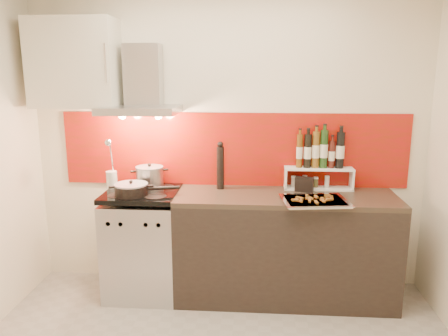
# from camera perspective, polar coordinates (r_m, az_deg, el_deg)

# --- Properties ---
(back_wall) EXTENTS (3.40, 0.02, 2.60)m
(back_wall) POSITION_cam_1_polar(r_m,az_deg,el_deg) (3.81, 0.49, 3.66)
(back_wall) COLOR silver
(back_wall) RESTS_ON ground
(backsplash) EXTENTS (3.00, 0.02, 0.64)m
(backsplash) POSITION_cam_1_polar(r_m,az_deg,el_deg) (3.81, 1.23, 2.44)
(backsplash) COLOR maroon
(backsplash) RESTS_ON back_wall
(range_stove) EXTENTS (0.60, 0.60, 0.91)m
(range_stove) POSITION_cam_1_polar(r_m,az_deg,el_deg) (3.86, -10.42, -9.70)
(range_stove) COLOR #B7B7BA
(range_stove) RESTS_ON ground
(counter) EXTENTS (1.80, 0.60, 0.90)m
(counter) POSITION_cam_1_polar(r_m,az_deg,el_deg) (3.75, 7.93, -10.12)
(counter) COLOR black
(counter) RESTS_ON ground
(range_hood) EXTENTS (0.62, 0.50, 0.61)m
(range_hood) POSITION_cam_1_polar(r_m,az_deg,el_deg) (3.72, -10.66, 10.09)
(range_hood) COLOR #B7B7BA
(range_hood) RESTS_ON back_wall
(upper_cabinet) EXTENTS (0.70, 0.35, 0.72)m
(upper_cabinet) POSITION_cam_1_polar(r_m,az_deg,el_deg) (3.88, -18.92, 12.80)
(upper_cabinet) COLOR beige
(upper_cabinet) RESTS_ON back_wall
(stock_pot) EXTENTS (0.24, 0.24, 0.21)m
(stock_pot) POSITION_cam_1_polar(r_m,az_deg,el_deg) (3.83, -9.67, -1.08)
(stock_pot) COLOR #B7B7BA
(stock_pot) RESTS_ON range_stove
(saute_pan) EXTENTS (0.52, 0.27, 0.12)m
(saute_pan) POSITION_cam_1_polar(r_m,az_deg,el_deg) (3.59, -11.91, -2.74)
(saute_pan) COLOR black
(saute_pan) RESTS_ON range_stove
(utensil_jar) EXTENTS (0.09, 0.14, 0.44)m
(utensil_jar) POSITION_cam_1_polar(r_m,az_deg,el_deg) (3.83, -14.51, -0.78)
(utensil_jar) COLOR silver
(utensil_jar) RESTS_ON range_stove
(pepper_mill) EXTENTS (0.06, 0.06, 0.41)m
(pepper_mill) POSITION_cam_1_polar(r_m,az_deg,el_deg) (3.71, -0.48, 0.25)
(pepper_mill) COLOR black
(pepper_mill) RESTS_ON counter
(step_shelf) EXTENTS (0.58, 0.16, 0.51)m
(step_shelf) POSITION_cam_1_polar(r_m,az_deg,el_deg) (3.78, 12.39, 0.84)
(step_shelf) COLOR white
(step_shelf) RESTS_ON counter
(caddy_box) EXTENTS (0.16, 0.11, 0.13)m
(caddy_box) POSITION_cam_1_polar(r_m,az_deg,el_deg) (3.71, 10.44, -2.14)
(caddy_box) COLOR black
(caddy_box) RESTS_ON counter
(baking_tray) EXTENTS (0.54, 0.45, 0.03)m
(baking_tray) POSITION_cam_1_polar(r_m,az_deg,el_deg) (3.43, 11.74, -4.20)
(baking_tray) COLOR silver
(baking_tray) RESTS_ON counter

